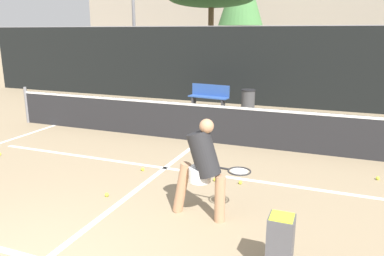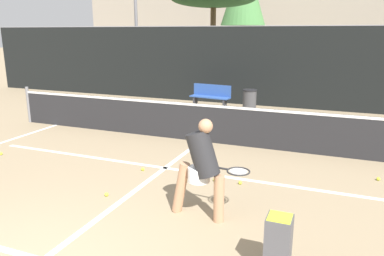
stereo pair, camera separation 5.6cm
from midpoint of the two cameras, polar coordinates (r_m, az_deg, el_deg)
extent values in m
cube|color=white|center=(7.56, -4.36, -6.09)|extent=(8.25, 0.10, 0.01)
cube|color=white|center=(7.01, -6.76, -7.87)|extent=(0.10, 5.39, 0.01)
cylinder|color=slate|center=(12.20, -24.00, 3.24)|extent=(0.09, 0.09, 1.07)
cube|color=#232326|center=(9.21, 1.03, 0.79)|extent=(11.00, 0.02, 0.95)
cube|color=white|center=(9.11, 1.04, 3.51)|extent=(11.00, 0.03, 0.06)
cube|color=black|center=(13.96, 8.55, 9.23)|extent=(24.00, 0.06, 2.82)
cylinder|color=slate|center=(13.91, 8.78, 15.09)|extent=(24.00, 0.04, 0.04)
cylinder|color=tan|center=(5.43, 3.97, -10.70)|extent=(0.15, 0.15, 0.70)
cylinder|color=tan|center=(5.66, -1.89, -9.06)|extent=(0.31, 0.18, 0.81)
cylinder|color=white|center=(5.43, 0.89, -7.06)|extent=(0.32, 0.32, 0.21)
cylinder|color=#262628|center=(5.29, 1.49, -3.96)|extent=(0.52, 0.36, 0.72)
sphere|color=tan|center=(5.16, 1.93, 0.30)|extent=(0.20, 0.20, 0.20)
cylinder|color=#262628|center=(5.54, 3.90, -6.06)|extent=(0.30, 0.06, 0.03)
torus|color=#262628|center=(5.44, 6.93, -6.55)|extent=(0.37, 0.37, 0.02)
cylinder|color=beige|center=(5.44, 6.93, -6.55)|extent=(0.28, 0.28, 0.01)
sphere|color=#D1E033|center=(6.83, 7.14, -8.23)|extent=(0.07, 0.07, 0.07)
sphere|color=#D1E033|center=(6.91, 3.30, -7.85)|extent=(0.07, 0.07, 0.07)
sphere|color=#D1E033|center=(9.31, -27.41, -3.56)|extent=(0.07, 0.07, 0.07)
sphere|color=#D1E033|center=(6.46, -13.10, -9.88)|extent=(0.07, 0.07, 0.07)
sphere|color=#D1E033|center=(7.75, 26.26, -6.88)|extent=(0.07, 0.07, 0.07)
sphere|color=#D1E033|center=(7.45, -7.75, -6.25)|extent=(0.07, 0.07, 0.07)
cube|color=#4C4C51|center=(4.46, 12.91, -17.07)|extent=(0.28, 0.28, 0.70)
cube|color=#D1E033|center=(4.30, 13.16, -13.31)|extent=(0.25, 0.25, 0.06)
cube|color=#2D519E|center=(13.06, 2.36, 4.73)|extent=(1.47, 0.54, 0.04)
cube|color=#2D519E|center=(13.18, 2.72, 5.74)|extent=(1.42, 0.22, 0.42)
cube|color=#333338|center=(13.35, 0.14, 4.00)|extent=(0.06, 0.32, 0.44)
cube|color=#333338|center=(12.86, 4.64, 3.54)|extent=(0.06, 0.32, 0.44)
cylinder|color=#3F3F42|center=(12.51, 8.39, 3.90)|extent=(0.44, 0.44, 0.77)
cylinder|color=black|center=(12.44, 8.46, 5.73)|extent=(0.46, 0.46, 0.04)
cube|color=silver|center=(16.42, 8.88, 6.56)|extent=(1.65, 4.36, 0.86)
cube|color=#1E2328|center=(16.12, 8.81, 9.00)|extent=(1.39, 2.62, 0.58)
cylinder|color=black|center=(17.66, 12.24, 6.53)|extent=(0.18, 0.60, 0.60)
cylinder|color=black|center=(14.94, 10.46, 5.20)|extent=(0.18, 0.60, 0.60)
cylinder|color=slate|center=(19.65, -9.04, 18.53)|extent=(0.16, 0.16, 8.17)
cylinder|color=brown|center=(19.57, 2.78, 12.43)|extent=(0.28, 0.28, 3.89)
cylinder|color=brown|center=(23.82, 7.17, 11.64)|extent=(0.28, 0.28, 3.00)
cube|color=gray|center=(30.32, 16.07, 15.22)|extent=(36.00, 2.40, 6.62)
camera|label=1|loc=(0.03, -90.24, -0.06)|focal=35.00mm
camera|label=2|loc=(0.03, 89.76, 0.06)|focal=35.00mm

